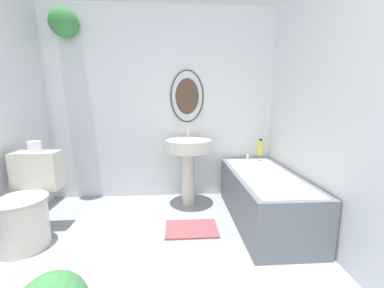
{
  "coord_description": "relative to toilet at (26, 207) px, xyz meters",
  "views": [
    {
      "loc": [
        0.19,
        -0.16,
        1.23
      ],
      "look_at": [
        0.31,
        1.79,
        0.89
      ],
      "focal_mm": 22.0,
      "sensor_mm": 36.0,
      "label": 1
    }
  ],
  "objects": [
    {
      "name": "wall_right",
      "position": [
        2.6,
        -0.43,
        0.87
      ],
      "size": [
        0.06,
        3.0,
        2.4
      ],
      "color": "silver",
      "rests_on": "ground_plane"
    },
    {
      "name": "toilet_paper_roll",
      "position": [
        -0.0,
        0.22,
        0.5
      ],
      "size": [
        0.11,
        0.11,
        0.1
      ],
      "color": "white",
      "rests_on": "toilet"
    },
    {
      "name": "shampoo_bottle",
      "position": [
        2.38,
        0.81,
        0.35
      ],
      "size": [
        0.07,
        0.07,
        0.21
      ],
      "color": "gold",
      "rests_on": "bathtub"
    },
    {
      "name": "pedestal_sink",
      "position": [
        1.47,
        0.7,
        0.29
      ],
      "size": [
        0.54,
        0.54,
        0.9
      ],
      "color": "beige",
      "rests_on": "ground_plane"
    },
    {
      "name": "bathtub",
      "position": [
        2.24,
        0.25,
        -0.06
      ],
      "size": [
        0.63,
        1.42,
        0.59
      ],
      "color": "slate",
      "rests_on": "ground_plane"
    },
    {
      "name": "toilet",
      "position": [
        0.0,
        0.0,
        0.0
      ],
      "size": [
        0.44,
        0.63,
        0.78
      ],
      "color": "beige",
      "rests_on": "ground_plane"
    },
    {
      "name": "wall_back",
      "position": [
        1.07,
        1.03,
        0.94
      ],
      "size": [
        2.98,
        0.32,
        2.4
      ],
      "color": "silver",
      "rests_on": "ground_plane"
    },
    {
      "name": "bath_mat",
      "position": [
        1.47,
        0.09,
        -0.32
      ],
      "size": [
        0.51,
        0.34,
        0.02
      ],
      "color": "#934C51",
      "rests_on": "ground_plane"
    }
  ]
}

